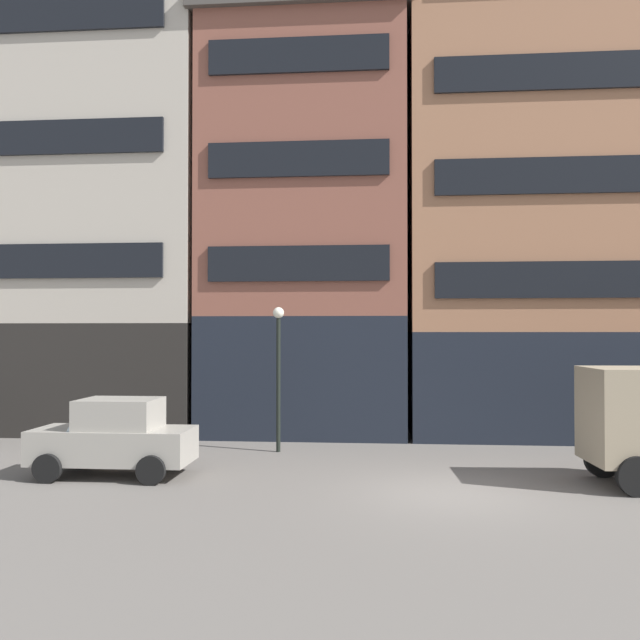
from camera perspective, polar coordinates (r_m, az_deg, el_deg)
The scene contains 6 objects.
ground_plane at distance 15.21m, azimuth 10.98°, elevation -13.93°, with size 120.00×120.00×0.00m, color #605B56.
building_far_left at distance 26.61m, azimuth -19.45°, elevation 9.22°, with size 10.14×5.89×16.13m.
building_center_left at distance 24.24m, azimuth -1.05°, elevation 7.83°, with size 7.24×5.89×14.16m.
building_center_right at distance 24.84m, azimuth 17.22°, elevation 10.34°, with size 8.87×5.89×16.46m.
sedan_light at distance 17.16m, azimuth -16.66°, elevation -9.32°, with size 3.70×1.87×1.83m.
streetlamp_curbside at distance 19.63m, azimuth -3.47°, elevation -3.16°, with size 0.32×0.32×4.12m.
Camera 1 is at (-1.51, -14.75, 3.41)m, focal length 38.58 mm.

